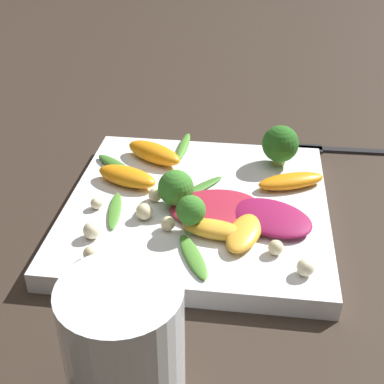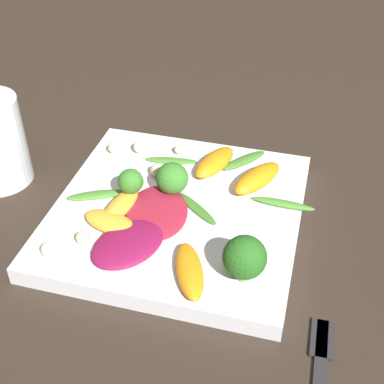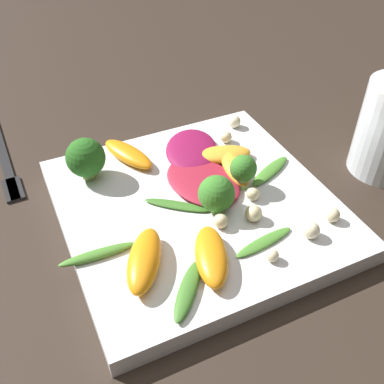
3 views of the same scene
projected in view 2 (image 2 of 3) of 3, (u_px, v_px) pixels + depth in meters
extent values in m
plane|color=#2D231C|center=(178.00, 220.00, 0.63)|extent=(2.40, 2.40, 0.00)
cube|color=white|center=(178.00, 213.00, 0.63)|extent=(0.28, 0.28, 0.02)
cube|color=#262628|center=(322.00, 338.00, 0.50)|extent=(0.04, 0.02, 0.01)
ellipsoid|color=maroon|center=(157.00, 212.00, 0.60)|extent=(0.11, 0.09, 0.01)
ellipsoid|color=maroon|center=(128.00, 244.00, 0.56)|extent=(0.10, 0.09, 0.01)
ellipsoid|color=orange|center=(215.00, 162.00, 0.67)|extent=(0.08, 0.05, 0.02)
ellipsoid|color=#FCAD33|center=(121.00, 206.00, 0.61)|extent=(0.07, 0.04, 0.02)
ellipsoid|color=orange|center=(190.00, 271.00, 0.53)|extent=(0.08, 0.05, 0.02)
ellipsoid|color=orange|center=(257.00, 178.00, 0.64)|extent=(0.08, 0.06, 0.02)
ellipsoid|color=#FCAD33|center=(111.00, 223.00, 0.59)|extent=(0.05, 0.07, 0.01)
cylinder|color=#84AD5B|center=(133.00, 191.00, 0.63)|extent=(0.01, 0.01, 0.02)
sphere|color=#387A28|center=(132.00, 180.00, 0.62)|extent=(0.03, 0.03, 0.03)
cylinder|color=#7A9E51|center=(243.00, 271.00, 0.53)|extent=(0.02, 0.02, 0.02)
sphere|color=#26601E|center=(245.00, 257.00, 0.52)|extent=(0.04, 0.04, 0.04)
cylinder|color=#7A9E51|center=(172.00, 189.00, 0.63)|extent=(0.01, 0.01, 0.01)
sphere|color=#387A28|center=(172.00, 178.00, 0.62)|extent=(0.04, 0.04, 0.04)
ellipsoid|color=#47842D|center=(283.00, 204.00, 0.62)|extent=(0.01, 0.07, 0.01)
ellipsoid|color=#47842D|center=(171.00, 160.00, 0.69)|extent=(0.02, 0.07, 0.00)
ellipsoid|color=#3D7528|center=(196.00, 211.00, 0.61)|extent=(0.05, 0.06, 0.00)
ellipsoid|color=#3D7528|center=(244.00, 160.00, 0.68)|extent=(0.06, 0.06, 0.01)
ellipsoid|color=#47842D|center=(96.00, 195.00, 0.63)|extent=(0.04, 0.07, 0.01)
sphere|color=beige|center=(183.00, 178.00, 0.65)|extent=(0.02, 0.02, 0.02)
sphere|color=beige|center=(138.00, 182.00, 0.64)|extent=(0.01, 0.01, 0.01)
sphere|color=beige|center=(140.00, 147.00, 0.70)|extent=(0.02, 0.02, 0.02)
sphere|color=beige|center=(157.00, 170.00, 0.66)|extent=(0.02, 0.02, 0.02)
sphere|color=beige|center=(113.00, 147.00, 0.70)|extent=(0.02, 0.02, 0.02)
sphere|color=beige|center=(82.00, 237.00, 0.57)|extent=(0.01, 0.01, 0.01)
sphere|color=beige|center=(48.00, 249.00, 0.55)|extent=(0.02, 0.02, 0.02)
sphere|color=beige|center=(179.00, 150.00, 0.70)|extent=(0.01, 0.01, 0.01)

